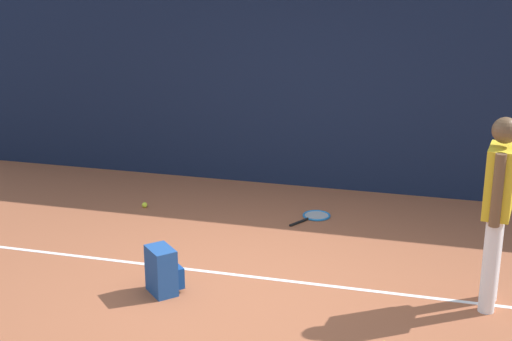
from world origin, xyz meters
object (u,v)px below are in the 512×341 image
(tennis_player, at_px, (498,202))
(tennis_ball_mid_court, at_px, (145,205))
(tennis_racket, at_px, (315,216))
(backpack, at_px, (163,271))

(tennis_player, xyz_separation_m, tennis_ball_mid_court, (-3.90, 1.49, -0.93))
(tennis_player, relative_size, tennis_racket, 2.75)
(tennis_ball_mid_court, bearing_deg, tennis_player, -20.91)
(tennis_player, bearing_deg, tennis_racket, -125.24)
(tennis_racket, bearing_deg, backpack, -173.25)
(tennis_player, distance_m, backpack, 2.99)
(backpack, bearing_deg, tennis_ball_mid_court, -18.27)
(tennis_player, xyz_separation_m, tennis_racket, (-1.87, 1.71, -0.95))
(tennis_racket, bearing_deg, tennis_player, -101.86)
(tennis_player, height_order, tennis_ball_mid_court, tennis_player)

